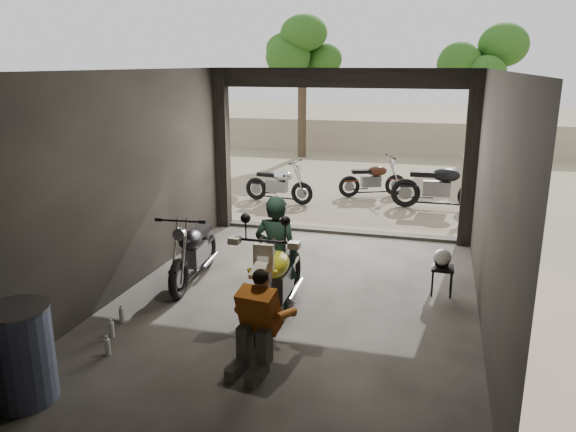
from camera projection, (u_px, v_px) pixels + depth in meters
The scene contains 16 objects.
ground at pixel (294, 304), 7.93m from camera, with size 80.00×80.00×0.00m, color #7A6D56.
garage at pixel (304, 207), 8.10m from camera, with size 7.00×7.13×3.20m.
boundary_wall at pixel (390, 138), 20.79m from camera, with size 18.00×0.30×1.20m, color gray.
tree_left at pixel (302, 42), 19.27m from camera, with size 2.20×2.20×5.60m.
tree_right at pixel (476, 55), 19.29m from camera, with size 2.20×2.20×5.00m.
main_bike at pixel (278, 273), 7.25m from camera, with size 0.81×1.97×1.31m, color beige, non-canonical shape.
left_bike at pixel (194, 247), 8.58m from camera, with size 0.69×1.68×1.14m, color black, non-canonical shape.
outside_bike_a at pixel (279, 181), 13.55m from camera, with size 0.64×1.55×1.05m, color black, non-canonical shape.
outside_bike_b at pixel (373, 176), 14.15m from camera, with size 0.63×1.52×1.03m, color #3E1B0F, non-canonical shape.
outside_bike_c at pixel (440, 182), 12.87m from camera, with size 0.78×1.90×1.29m, color black, non-canonical shape.
rider at pixel (276, 254), 7.50m from camera, with size 0.59×0.39×1.62m, color black.
mechanic at pixel (254, 325), 6.06m from camera, with size 0.56×0.76×1.09m, color #B85E18, non-canonical shape.
stool at pixel (442, 272), 8.12m from camera, with size 0.31×0.31×0.44m.
helmet at pixel (442, 258), 8.12m from camera, with size 0.27×0.28×0.25m, color silver.
oil_drum at pixel (20, 356), 5.51m from camera, with size 0.65×0.65×1.01m, color #394460.
sign_post at pixel (493, 153), 9.95m from camera, with size 0.85×0.08×2.55m.
Camera 1 is at (1.86, -7.08, 3.29)m, focal length 35.00 mm.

